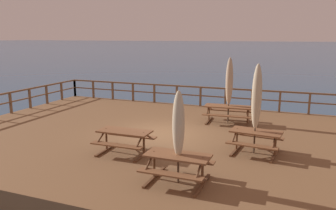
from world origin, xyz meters
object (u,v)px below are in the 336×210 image
picnic_table_mid_left (228,110)px  picnic_table_back_right (178,162)px  patio_umbrella_short_mid (229,82)px  patio_umbrella_tall_back_right (257,97)px  patio_umbrella_tall_mid_right (178,125)px  picnic_table_back_left (125,137)px  picnic_table_front_left (256,137)px

picnic_table_mid_left → picnic_table_back_right: 6.67m
picnic_table_back_right → patio_umbrella_short_mid: size_ratio=0.59×
picnic_table_back_right → patio_umbrella_tall_back_right: patio_umbrella_tall_back_right is taller
picnic_table_mid_left → patio_umbrella_tall_mid_right: 6.71m
patio_umbrella_tall_mid_right → patio_umbrella_tall_back_right: bearing=61.9°
patio_umbrella_short_mid → picnic_table_mid_left: bearing=-84.2°
picnic_table_back_right → picnic_table_back_left: same height
picnic_table_back_left → patio_umbrella_short_mid: size_ratio=0.61×
picnic_table_front_left → patio_umbrella_tall_back_right: size_ratio=0.59×
picnic_table_front_left → picnic_table_back_right: (-1.64, -3.01, 0.00)m
patio_umbrella_short_mid → patio_umbrella_tall_mid_right: 6.70m
picnic_table_back_right → patio_umbrella_tall_back_right: 3.67m
patio_umbrella_short_mid → picnic_table_back_right: bearing=-90.0°
picnic_table_mid_left → patio_umbrella_tall_mid_right: patio_umbrella_tall_mid_right is taller
patio_umbrella_tall_back_right → picnic_table_back_left: bearing=-159.0°
picnic_table_mid_left → picnic_table_front_left: 4.01m
picnic_table_mid_left → picnic_table_front_left: (1.64, -3.66, -0.01)m
picnic_table_front_left → picnic_table_back_left: 4.30m
patio_umbrella_tall_back_right → patio_umbrella_tall_mid_right: patio_umbrella_tall_back_right is taller
patio_umbrella_tall_back_right → patio_umbrella_tall_mid_right: bearing=-118.1°
picnic_table_front_left → picnic_table_mid_left: bearing=114.1°
picnic_table_back_left → picnic_table_front_left: bearing=20.7°
patio_umbrella_tall_back_right → patio_umbrella_short_mid: bearing=113.4°
picnic_table_mid_left → patio_umbrella_tall_back_right: patio_umbrella_tall_back_right is taller
picnic_table_back_left → patio_umbrella_tall_back_right: size_ratio=0.60×
picnic_table_mid_left → patio_umbrella_short_mid: size_ratio=0.74×
picnic_table_back_right → picnic_table_back_left: size_ratio=0.97×
picnic_table_mid_left → picnic_table_back_left: 5.70m
picnic_table_mid_left → patio_umbrella_tall_mid_right: bearing=-90.0°
picnic_table_mid_left → picnic_table_front_left: same height
patio_umbrella_tall_back_right → picnic_table_back_right: bearing=-117.9°
picnic_table_back_right → picnic_table_front_left: bearing=61.4°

